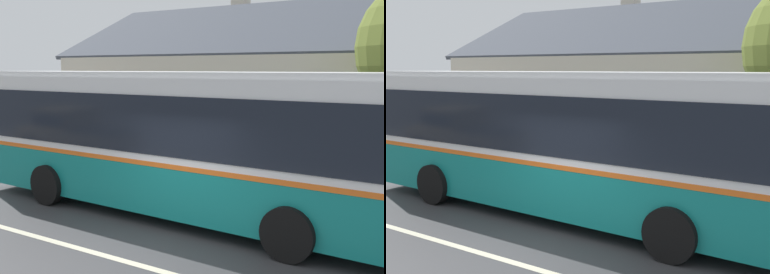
% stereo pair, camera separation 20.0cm
% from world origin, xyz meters
% --- Properties ---
extents(ground_plane, '(300.00, 300.00, 0.00)m').
position_xyz_m(ground_plane, '(0.00, 0.00, 0.00)').
color(ground_plane, '#38383A').
extents(sidewalk_far, '(60.00, 3.00, 0.15)m').
position_xyz_m(sidewalk_far, '(0.00, 6.00, 0.07)').
color(sidewalk_far, '#ADAAA3').
rests_on(sidewalk_far, ground).
extents(lane_divider_stripe, '(60.00, 0.16, 0.01)m').
position_xyz_m(lane_divider_stripe, '(0.00, 0.00, 0.00)').
color(lane_divider_stripe, beige).
rests_on(lane_divider_stripe, ground).
extents(community_building, '(24.45, 10.76, 7.25)m').
position_xyz_m(community_building, '(1.09, 13.77, 2.05)').
color(community_building, beige).
rests_on(community_building, ground).
extents(transit_bus, '(11.08, 3.00, 3.29)m').
position_xyz_m(transit_bus, '(-1.05, 2.90, 1.77)').
color(transit_bus, '#147F7A').
rests_on(transit_bus, ground).
extents(bench_by_building, '(1.80, 0.51, 0.94)m').
position_xyz_m(bench_by_building, '(-7.91, 5.83, 0.57)').
color(bench_by_building, brown).
rests_on(bench_by_building, sidewalk_far).
extents(bench_down_street, '(1.75, 0.51, 0.94)m').
position_xyz_m(bench_down_street, '(-4.39, 5.96, 0.57)').
color(bench_down_street, brown).
rests_on(bench_down_street, sidewalk_far).
extents(bike_rack, '(1.16, 0.06, 0.78)m').
position_xyz_m(bike_rack, '(-11.30, 5.88, 0.68)').
color(bike_rack, slate).
rests_on(bike_rack, sidewalk_far).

